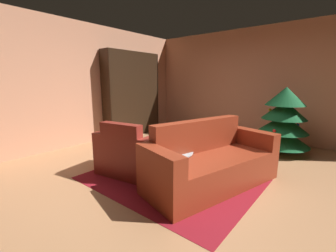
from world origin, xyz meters
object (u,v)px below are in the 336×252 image
bookshelf_unit (135,94)px  bottle_on_table (178,142)px  decorated_tree (283,120)px  book_stack_on_table (173,147)px  couch_red (211,163)px  armchair_red (132,155)px  coffee_table (171,154)px

bookshelf_unit → bottle_on_table: bearing=-31.1°
decorated_tree → book_stack_on_table: bearing=-109.4°
bookshelf_unit → book_stack_on_table: size_ratio=9.86×
couch_red → decorated_tree: decorated_tree is taller
bookshelf_unit → bottle_on_table: (2.61, -1.58, -0.54)m
bookshelf_unit → couch_red: size_ratio=1.03×
book_stack_on_table → armchair_red: bearing=-167.3°
armchair_red → coffee_table: 0.67m
bottle_on_table → couch_red: bearing=13.3°
bookshelf_unit → decorated_tree: (3.52, 0.70, -0.43)m
decorated_tree → bottle_on_table: bearing=-111.7°
couch_red → bottle_on_table: bearing=-166.7°
bottle_on_table → bookshelf_unit: bearing=148.9°
armchair_red → book_stack_on_table: armchair_red is taller
coffee_table → bottle_on_table: 0.23m
armchair_red → coffee_table: (0.65, 0.17, 0.10)m
bookshelf_unit → book_stack_on_table: bearing=-33.6°
book_stack_on_table → bottle_on_table: 0.19m
bottle_on_table → decorated_tree: decorated_tree is taller
bottle_on_table → decorated_tree: bearing=68.3°
book_stack_on_table → bottle_on_table: bottle_on_table is taller
book_stack_on_table → coffee_table: bearing=165.2°
book_stack_on_table → decorated_tree: 2.61m
coffee_table → armchair_red: bearing=-165.6°
book_stack_on_table → bookshelf_unit: bearing=146.4°
couch_red → coffee_table: 0.57m
armchair_red → decorated_tree: 3.06m
book_stack_on_table → decorated_tree: decorated_tree is taller
bookshelf_unit → coffee_table: 3.22m
decorated_tree → coffee_table: bearing=-110.3°
coffee_table → book_stack_on_table: bearing=-14.8°
coffee_table → bottle_on_table: (-0.00, 0.17, 0.15)m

